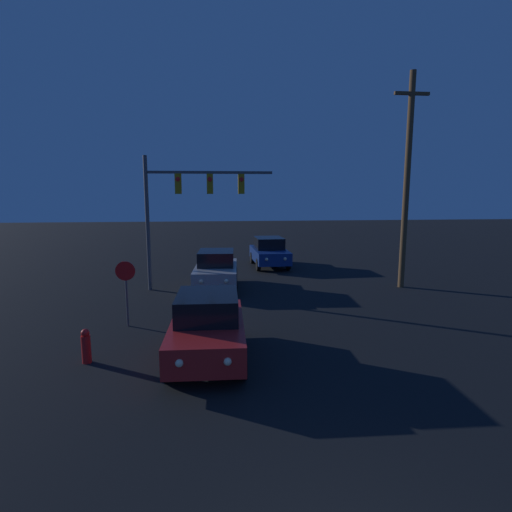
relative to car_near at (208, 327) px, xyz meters
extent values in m
cube|color=#B21E1E|center=(0.00, -0.05, -0.17)|extent=(2.02, 4.09, 0.73)
cube|color=black|center=(0.00, 0.15, 0.53)|extent=(1.68, 2.05, 0.68)
cylinder|color=black|center=(0.85, -1.33, -0.53)|extent=(0.23, 0.72, 0.71)
cylinder|color=black|center=(-0.91, -1.28, -0.53)|extent=(0.23, 0.72, 0.71)
cylinder|color=black|center=(0.91, 1.18, -0.53)|extent=(0.23, 0.72, 0.71)
cylinder|color=black|center=(-0.85, 1.22, -0.53)|extent=(0.23, 0.72, 0.71)
sphere|color=#F9EFC6|center=(0.47, -2.10, -0.10)|extent=(0.18, 0.18, 0.18)
sphere|color=#F9EFC6|center=(-0.58, -2.08, -0.10)|extent=(0.18, 0.18, 0.18)
cube|color=#99999E|center=(0.26, 8.04, -0.17)|extent=(2.13, 4.14, 0.73)
cube|color=black|center=(0.28, 8.24, 0.53)|extent=(1.73, 2.09, 0.68)
cylinder|color=black|center=(1.07, 6.74, -0.53)|extent=(0.25, 0.72, 0.71)
cylinder|color=black|center=(-0.68, 6.83, -0.53)|extent=(0.25, 0.72, 0.71)
cylinder|color=black|center=(1.21, 9.24, -0.53)|extent=(0.25, 0.72, 0.71)
cylinder|color=black|center=(-0.54, 9.33, -0.53)|extent=(0.25, 0.72, 0.71)
sphere|color=#F9EFC6|center=(0.68, 5.97, -0.10)|extent=(0.18, 0.18, 0.18)
sphere|color=#F9EFC6|center=(-0.37, 6.03, -0.10)|extent=(0.18, 0.18, 0.18)
cube|color=navy|center=(3.51, 13.33, -0.17)|extent=(2.08, 4.12, 0.73)
cube|color=black|center=(3.50, 13.53, 0.53)|extent=(1.71, 2.08, 0.68)
cylinder|color=black|center=(4.44, 12.11, -0.53)|extent=(0.24, 0.72, 0.71)
cylinder|color=black|center=(2.69, 12.04, -0.53)|extent=(0.24, 0.72, 0.71)
cylinder|color=black|center=(4.34, 14.62, -0.53)|extent=(0.24, 0.72, 0.71)
cylinder|color=black|center=(2.58, 14.54, -0.53)|extent=(0.24, 0.72, 0.71)
sphere|color=#F9EFC6|center=(4.12, 11.31, -0.10)|extent=(0.18, 0.18, 0.18)
sphere|color=#F9EFC6|center=(3.07, 11.27, -0.10)|extent=(0.18, 0.18, 0.18)
cylinder|color=#4C4C51|center=(-2.79, 8.05, 2.16)|extent=(0.18, 0.18, 6.09)
cube|color=#4C4C51|center=(0.05, 8.05, 4.47)|extent=(5.67, 0.12, 0.12)
cube|color=#A57F14|center=(-1.37, 8.05, 3.96)|extent=(0.28, 0.28, 0.90)
cylinder|color=red|center=(-1.37, 7.90, 4.16)|extent=(0.20, 0.02, 0.20)
cube|color=#A57F14|center=(0.05, 8.05, 3.96)|extent=(0.28, 0.28, 0.90)
cylinder|color=red|center=(0.05, 7.90, 4.16)|extent=(0.20, 0.02, 0.20)
cube|color=#A57F14|center=(1.47, 8.05, 3.96)|extent=(0.28, 0.28, 0.90)
cylinder|color=red|center=(1.47, 7.90, 4.16)|extent=(0.20, 0.02, 0.20)
cylinder|color=#4C4C51|center=(-2.73, 2.92, 0.22)|extent=(0.07, 0.07, 2.23)
cylinder|color=red|center=(-2.73, 2.90, 1.01)|extent=(0.65, 0.03, 0.65)
cylinder|color=brown|center=(9.04, 7.39, 4.00)|extent=(0.28, 0.28, 9.79)
cube|color=brown|center=(9.04, 7.39, 7.92)|extent=(1.61, 0.14, 0.14)
cylinder|color=red|center=(-3.20, 0.02, -0.51)|extent=(0.24, 0.24, 0.75)
sphere|color=red|center=(-3.20, 0.02, -0.07)|extent=(0.22, 0.22, 0.22)
camera|label=1|loc=(0.24, -10.40, 3.58)|focal=28.00mm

